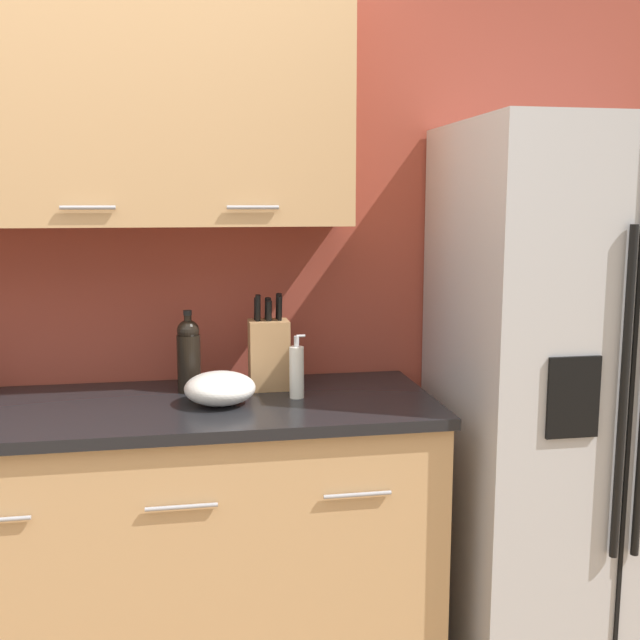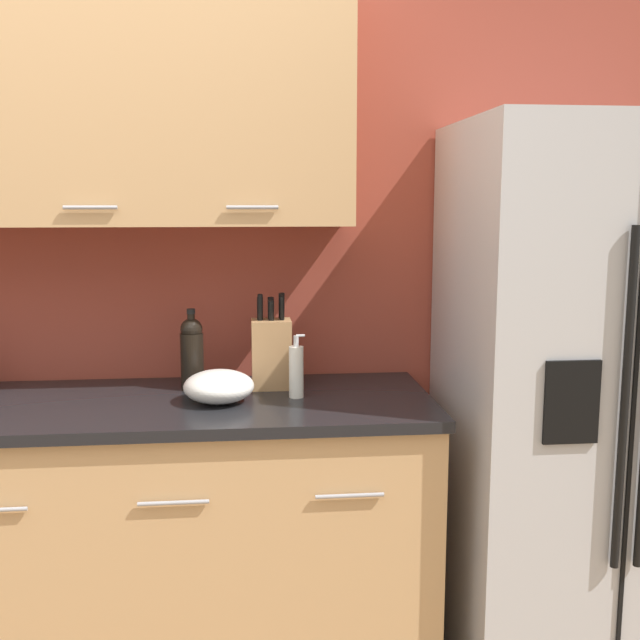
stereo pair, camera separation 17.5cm
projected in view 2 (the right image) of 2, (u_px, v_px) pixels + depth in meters
name	position (u px, v px, depth m)	size (l,w,h in m)	color
wall_back	(54.00, 232.00, 2.56)	(10.00, 0.39, 2.60)	#993D2D
counter_unit	(107.00, 536.00, 2.44)	(2.11, 0.64, 0.92)	black
refrigerator	(577.00, 399.00, 2.48)	(0.82, 0.73, 1.80)	#B2B2B5
knife_block	(271.00, 352.00, 2.52)	(0.13, 0.11, 0.32)	#A87A4C
wine_bottle	(192.00, 352.00, 2.50)	(0.08, 0.08, 0.27)	black
soap_dispenser	(296.00, 371.00, 2.40)	(0.05, 0.05, 0.21)	silver
mixing_bowl	(219.00, 386.00, 2.35)	(0.22, 0.22, 0.10)	white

